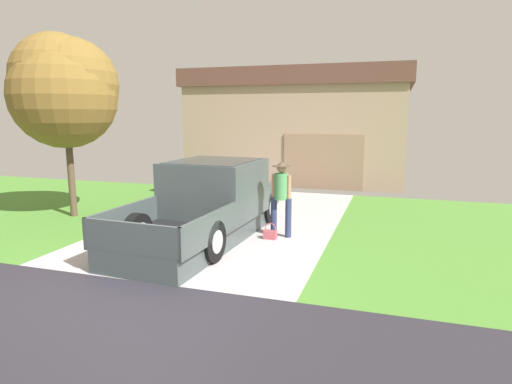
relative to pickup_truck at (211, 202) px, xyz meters
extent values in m
cube|color=#B3ACAE|center=(0.06, 1.50, -0.79)|extent=(5.20, 9.00, 0.06)
cube|color=#414B4B|center=(-0.02, -0.47, -0.55)|extent=(2.02, 5.15, 0.42)
cube|color=#414B4B|center=(0.01, 0.20, 0.29)|extent=(2.02, 2.13, 1.27)
cube|color=#1E2833|center=(0.01, 0.20, 0.67)|extent=(1.78, 1.95, 0.53)
cube|color=#414B4B|center=(0.08, 1.64, -0.07)|extent=(1.96, 0.94, 0.55)
cube|color=black|center=(-0.09, -1.91, -0.31)|extent=(2.03, 2.27, 0.06)
cube|color=#414B4B|center=(-1.02, -1.86, -0.06)|extent=(0.17, 2.18, 0.57)
cube|color=#414B4B|center=(0.84, -1.95, -0.06)|extent=(0.17, 2.18, 0.57)
cube|color=#414B4B|center=(-0.14, -2.97, -0.06)|extent=(1.93, 0.15, 0.57)
cube|color=black|center=(-1.02, 0.96, 0.57)|extent=(0.11, 0.18, 0.20)
cylinder|color=black|center=(-0.76, 1.55, -0.36)|extent=(0.30, 0.81, 0.80)
cylinder|color=#9E9EA3|center=(-0.76, 1.55, -0.36)|extent=(0.30, 0.45, 0.44)
cylinder|color=black|center=(0.91, 1.47, -0.36)|extent=(0.30, 0.81, 0.80)
cylinder|color=#9E9EA3|center=(0.91, 1.47, -0.36)|extent=(0.30, 0.45, 0.44)
cylinder|color=black|center=(-0.91, -1.65, -0.36)|extent=(0.30, 0.81, 0.80)
cylinder|color=#9E9EA3|center=(-0.91, -1.65, -0.36)|extent=(0.30, 0.45, 0.44)
cylinder|color=black|center=(0.75, -1.73, -0.36)|extent=(0.30, 0.81, 0.80)
cylinder|color=#9E9EA3|center=(0.75, -1.73, -0.36)|extent=(0.30, 0.45, 0.44)
cylinder|color=navy|center=(1.73, 0.34, -0.32)|extent=(0.14, 0.14, 0.88)
cylinder|color=navy|center=(1.38, 0.38, -0.32)|extent=(0.14, 0.14, 0.88)
cylinder|color=#4C9356|center=(1.55, 0.36, 0.38)|extent=(0.31, 0.31, 0.59)
cylinder|color=tan|center=(1.73, 0.34, 0.35)|extent=(0.09, 0.09, 0.60)
cylinder|color=tan|center=(1.37, 0.38, 0.35)|extent=(0.09, 0.09, 0.60)
sphere|color=tan|center=(1.55, 0.36, 0.80)|extent=(0.20, 0.20, 0.20)
cylinder|color=brown|center=(1.55, 0.36, 0.84)|extent=(0.43, 0.43, 0.01)
cone|color=brown|center=(1.55, 0.36, 0.90)|extent=(0.21, 0.21, 0.11)
cube|color=#B24C56|center=(1.38, 0.07, -0.67)|extent=(0.28, 0.18, 0.19)
torus|color=#B24C56|center=(1.38, 0.07, -0.53)|extent=(0.26, 0.02, 0.26)
cube|color=tan|center=(0.03, 10.08, 1.14)|extent=(8.52, 6.34, 3.80)
cube|color=brown|center=(0.03, 10.08, 3.38)|extent=(8.87, 6.59, 0.69)
cube|color=#93755B|center=(1.43, 6.88, 0.25)|extent=(2.92, 0.06, 2.03)
cylinder|color=brown|center=(-4.33, 0.57, 0.45)|extent=(0.18, 0.18, 2.43)
sphere|color=brown|center=(-4.43, 0.64, 2.45)|extent=(2.75, 2.75, 2.75)
sphere|color=brown|center=(-4.30, 0.79, 2.73)|extent=(2.46, 2.46, 2.46)
sphere|color=brown|center=(-4.60, 0.63, 2.91)|extent=(2.31, 2.31, 2.31)
cube|color=navy|center=(-3.40, 4.64, -0.26)|extent=(0.58, 0.68, 0.83)
cube|color=navy|center=(-3.40, 4.64, 0.21)|extent=(0.60, 0.71, 0.10)
cylinder|color=black|center=(-3.62, 4.37, -0.67)|extent=(0.05, 0.18, 0.18)
cylinder|color=black|center=(-3.18, 4.37, -0.67)|extent=(0.05, 0.18, 0.18)
camera|label=1|loc=(3.93, -8.89, 1.97)|focal=30.42mm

